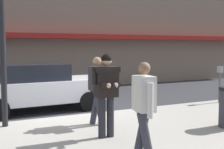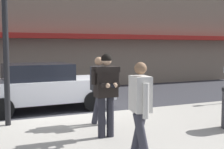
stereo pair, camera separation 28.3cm
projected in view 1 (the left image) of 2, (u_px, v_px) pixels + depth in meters
The scene contains 9 objects.
ground_plane at pixel (70, 118), 9.11m from camera, with size 80.00×80.00×0.00m, color #333338.
sidewalk at pixel (155, 137), 7.02m from camera, with size 32.00×5.30×0.14m, color #A8A399.
curb_paint_line at pixel (101, 115), 9.61m from camera, with size 28.00×0.12×0.01m, color silver.
parked_sedan_mid at pixel (37, 87), 10.13m from camera, with size 4.56×2.04×1.54m.
man_texting_on_phone at pixel (106, 86), 6.64m from camera, with size 0.65×0.59×1.81m.
pedestrian_in_light_coat at pixel (144, 105), 5.29m from camera, with size 0.37×0.59×1.70m.
pedestrian_with_bag at pixel (98, 86), 7.76m from camera, with size 0.37×0.72×1.70m.
street_lamp_post at pixel (1, 2), 7.39m from camera, with size 0.36×0.36×4.88m.
parking_meter at pixel (220, 79), 10.87m from camera, with size 0.12×0.18×1.27m.
Camera 1 is at (-2.96, -8.54, 2.09)m, focal length 50.00 mm.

